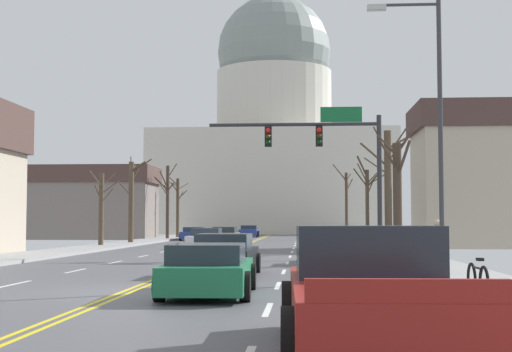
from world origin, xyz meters
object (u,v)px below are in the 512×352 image
(pedestrian_00, at_px, (438,243))
(bicycle_parked, at_px, (478,281))
(sedan_near_00, at_px, (334,249))
(sedan_oncoming_01, at_px, (225,236))
(signal_gantry, at_px, (331,149))
(sedan_oncoming_02, at_px, (194,234))
(sedan_near_02, at_px, (209,271))
(pickup_truck_near_03, at_px, (371,297))
(sedan_near_01, at_px, (225,256))
(sedan_oncoming_03, at_px, (249,231))
(sedan_oncoming_00, at_px, (206,239))
(street_lamp_right, at_px, (431,111))

(pedestrian_00, bearing_deg, bicycle_parked, -94.50)
(sedan_near_00, relative_size, bicycle_parked, 2.58)
(sedan_oncoming_01, bearing_deg, signal_gantry, -71.00)
(sedan_oncoming_02, bearing_deg, sedan_near_00, -72.41)
(sedan_near_00, relative_size, sedan_near_02, 1.02)
(sedan_oncoming_02, height_order, pedestrian_00, pedestrian_00)
(sedan_near_02, height_order, bicycle_parked, sedan_near_02)
(sedan_near_02, height_order, pickup_truck_near_03, pickup_truck_near_03)
(signal_gantry, bearing_deg, sedan_oncoming_01, 109.00)
(sedan_oncoming_01, distance_m, bicycle_parked, 40.64)
(sedan_near_01, relative_size, pedestrian_00, 2.81)
(pedestrian_00, bearing_deg, sedan_oncoming_01, 107.46)
(pedestrian_00, bearing_deg, sedan_near_00, 113.34)
(signal_gantry, xyz_separation_m, sedan_near_02, (-3.35, -17.18, -4.39))
(pickup_truck_near_03, height_order, sedan_oncoming_03, pickup_truck_near_03)
(pickup_truck_near_03, xyz_separation_m, sedan_oncoming_02, (-10.47, 53.99, -0.17))
(sedan_oncoming_03, bearing_deg, signal_gantry, -80.75)
(sedan_oncoming_02, distance_m, bicycle_parked, 50.27)
(sedan_oncoming_03, distance_m, bicycle_parked, 62.88)
(signal_gantry, height_order, sedan_near_00, signal_gantry)
(sedan_oncoming_01, relative_size, sedan_oncoming_02, 1.00)
(sedan_near_02, bearing_deg, sedan_near_00, 75.54)
(sedan_oncoming_01, bearing_deg, sedan_oncoming_00, -89.78)
(pickup_truck_near_03, bearing_deg, sedan_oncoming_02, 100.97)
(sedan_near_00, xyz_separation_m, pickup_truck_near_03, (-0.30, -20.01, 0.14))
(sedan_oncoming_02, bearing_deg, sedan_oncoming_00, -79.27)
(sedan_near_02, height_order, sedan_oncoming_03, sedan_oncoming_03)
(sedan_oncoming_03, bearing_deg, bicycle_parked, -81.52)
(sedan_near_01, height_order, sedan_oncoming_02, sedan_near_01)
(sedan_oncoming_01, bearing_deg, bicycle_parked, -76.73)
(sedan_near_00, xyz_separation_m, sedan_near_02, (-3.32, -12.85, -0.02))
(sedan_oncoming_01, bearing_deg, street_lamp_right, -73.49)
(sedan_oncoming_00, bearing_deg, sedan_near_02, -82.19)
(street_lamp_right, relative_size, sedan_oncoming_02, 1.83)
(sedan_oncoming_01, height_order, sedan_oncoming_03, sedan_oncoming_01)
(signal_gantry, distance_m, sedan_oncoming_02, 31.86)
(street_lamp_right, height_order, pickup_truck_near_03, street_lamp_right)
(sedan_oncoming_02, distance_m, pedestrian_00, 42.88)
(pickup_truck_near_03, distance_m, sedan_oncoming_01, 45.49)
(sedan_near_01, distance_m, pedestrian_00, 6.50)
(street_lamp_right, distance_m, pedestrian_00, 4.03)
(sedan_near_02, relative_size, sedan_oncoming_03, 1.05)
(pickup_truck_near_03, xyz_separation_m, pedestrian_00, (3.18, 13.34, 0.30))
(sedan_oncoming_01, relative_size, bicycle_parked, 2.50)
(pickup_truck_near_03, xyz_separation_m, bicycle_parked, (2.56, 5.43, -0.23))
(street_lamp_right, bearing_deg, pickup_truck_near_03, -103.06)
(signal_gantry, height_order, sedan_oncoming_02, signal_gantry)
(pickup_truck_near_03, bearing_deg, sedan_near_02, 112.81)
(sedan_oncoming_00, xyz_separation_m, sedan_oncoming_02, (-3.74, 19.75, -0.04))
(sedan_oncoming_01, bearing_deg, pedestrian_00, -72.54)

